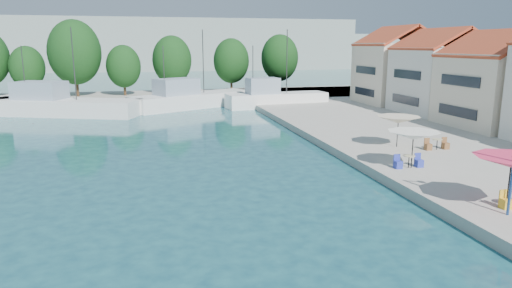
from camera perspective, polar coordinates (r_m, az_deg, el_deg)
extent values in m
cube|color=#A3A093|center=(43.67, 28.42, 0.82)|extent=(32.00, 92.00, 0.60)
cube|color=#A3A093|center=(69.29, -14.20, 5.63)|extent=(90.00, 16.00, 0.60)
cube|color=gray|center=(163.51, -21.88, 11.44)|extent=(180.00, 40.00, 16.00)
cube|color=gray|center=(187.83, 1.19, 11.68)|extent=(140.00, 40.00, 12.00)
cube|color=beige|center=(46.75, 28.29, 5.90)|extent=(8.60, 8.50, 6.50)
pyramid|color=#B75028|center=(46.60, 28.93, 12.07)|extent=(9.00, 8.80, 1.80)
cube|color=silver|center=(53.78, 21.99, 7.38)|extent=(8.00, 8.50, 7.00)
pyramid|color=#B75028|center=(53.68, 22.45, 13.02)|extent=(8.40, 8.80, 1.80)
cube|color=beige|center=(61.33, 17.16, 8.45)|extent=(8.60, 8.50, 7.50)
pyramid|color=#B75028|center=(61.27, 17.50, 13.63)|extent=(9.00, 8.80, 1.80)
cube|color=silver|center=(56.72, -22.98, 4.04)|extent=(18.09, 10.71, 2.20)
cube|color=#8798A7|center=(57.91, -25.41, 6.08)|extent=(6.21, 5.22, 2.00)
cylinder|color=#2D2D2D|center=(55.42, -21.84, 9.28)|extent=(0.12, 0.12, 8.00)
cylinder|color=#2D2D2D|center=(58.76, -27.04, 7.96)|extent=(0.10, 0.10, 6.00)
cube|color=white|center=(59.46, -7.81, 5.24)|extent=(16.68, 11.80, 2.20)
cube|color=#8798A7|center=(57.88, -9.93, 7.07)|extent=(5.98, 5.32, 2.00)
cylinder|color=#2D2D2D|center=(60.02, -6.62, 10.22)|extent=(0.12, 0.12, 8.00)
cylinder|color=#2D2D2D|center=(56.88, -11.44, 8.94)|extent=(0.10, 0.10, 6.00)
cube|color=white|center=(59.28, 2.63, 5.32)|extent=(13.39, 4.70, 2.20)
cube|color=#8798A7|center=(58.37, 0.84, 7.29)|extent=(4.18, 3.00, 2.00)
cylinder|color=#2D2D2D|center=(59.38, 3.88, 10.25)|extent=(0.12, 0.12, 8.00)
cylinder|color=#2D2D2D|center=(57.80, -0.39, 9.23)|extent=(0.10, 0.10, 6.00)
cylinder|color=#3F2B19|center=(73.94, -26.52, 6.59)|extent=(0.36, 0.36, 3.19)
ellipsoid|color=#123B14|center=(73.79, -26.71, 8.56)|extent=(4.85, 4.85, 6.06)
cylinder|color=#3F2B19|center=(70.93, -21.49, 7.50)|extent=(0.36, 0.36, 4.81)
ellipsoid|color=#123B14|center=(70.77, -21.73, 10.60)|extent=(7.32, 7.32, 9.15)
cylinder|color=#3F2B19|center=(70.20, -16.11, 7.18)|extent=(0.36, 0.36, 3.25)
ellipsoid|color=#123B14|center=(70.04, -16.23, 9.30)|extent=(4.94, 4.94, 6.18)
cylinder|color=#3F2B19|center=(71.52, -10.36, 7.80)|extent=(0.36, 0.36, 3.87)
ellipsoid|color=#123B14|center=(71.36, -10.45, 10.28)|extent=(5.89, 5.89, 7.36)
cylinder|color=#3F2B19|center=(73.57, -3.09, 8.03)|extent=(0.36, 0.36, 3.71)
ellipsoid|color=#123B14|center=(73.42, -3.12, 10.34)|extent=(5.63, 5.63, 7.04)
cylinder|color=#3F2B19|center=(76.53, 2.95, 8.31)|extent=(0.36, 0.36, 4.00)
ellipsoid|color=#123B14|center=(76.38, 2.98, 10.70)|extent=(6.08, 6.08, 7.61)
cylinder|color=black|center=(23.45, 29.06, -4.24)|extent=(0.06, 0.06, 2.41)
cone|color=#E9315C|center=(23.23, 29.30, -1.97)|extent=(3.33, 3.33, 0.50)
cylinder|color=black|center=(28.86, 18.97, -0.66)|extent=(0.06, 0.06, 2.24)
cone|color=white|center=(28.69, 19.09, 1.03)|extent=(3.12, 3.12, 0.50)
cylinder|color=black|center=(34.50, 17.28, 1.49)|extent=(0.06, 0.06, 2.25)
cone|color=beige|center=(34.36, 17.37, 2.92)|extent=(3.16, 3.16, 0.50)
cube|color=gold|center=(23.65, 28.74, -6.55)|extent=(0.42, 0.42, 0.46)
cylinder|color=black|center=(28.96, 18.55, -2.12)|extent=(0.06, 0.06, 0.74)
cylinder|color=#B6AF85|center=(28.87, 18.60, -1.41)|extent=(0.70, 0.70, 0.04)
cube|color=#2A38A8|center=(29.36, 19.70, -2.30)|extent=(0.42, 0.42, 0.46)
cube|color=#2A38A8|center=(28.63, 17.34, -2.49)|extent=(0.42, 0.42, 0.46)
cylinder|color=black|center=(34.69, 21.68, -0.05)|extent=(0.06, 0.06, 0.74)
cylinder|color=#B6AF85|center=(34.62, 21.73, 0.55)|extent=(0.70, 0.70, 0.04)
cube|color=brown|center=(35.12, 22.60, -0.22)|extent=(0.42, 0.42, 0.46)
cube|color=brown|center=(34.32, 20.70, -0.34)|extent=(0.42, 0.42, 0.46)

